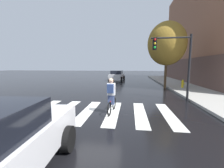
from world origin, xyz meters
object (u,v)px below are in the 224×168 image
at_px(street_tree_near, 167,44).
at_px(fire_hydrant, 183,84).
at_px(sedan_mid, 117,75).
at_px(traffic_light_near, 176,56).
at_px(cyclist, 111,96).

bearing_deg(street_tree_near, fire_hydrant, -8.07).
bearing_deg(street_tree_near, sedan_mid, 126.88).
height_order(traffic_light_near, street_tree_near, street_tree_near).
distance_m(traffic_light_near, fire_hydrant, 6.10).
bearing_deg(cyclist, sedan_mid, 94.27).
xyz_separation_m(traffic_light_near, street_tree_near, (0.68, 5.38, 1.55)).
xyz_separation_m(cyclist, street_tree_near, (4.39, 8.33, 3.56)).
relative_size(traffic_light_near, street_tree_near, 0.64).
bearing_deg(fire_hydrant, cyclist, -126.51).
bearing_deg(traffic_light_near, sedan_mid, 110.90).
distance_m(traffic_light_near, street_tree_near, 5.64).
bearing_deg(sedan_mid, fire_hydrant, -46.81).
height_order(sedan_mid, street_tree_near, street_tree_near).
distance_m(cyclist, traffic_light_near, 5.15).
xyz_separation_m(cyclist, fire_hydrant, (6.00, 8.10, -0.31)).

